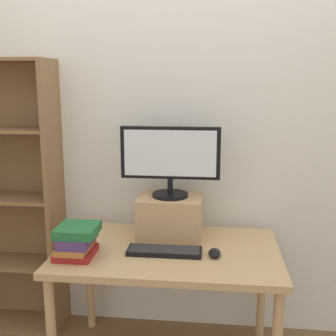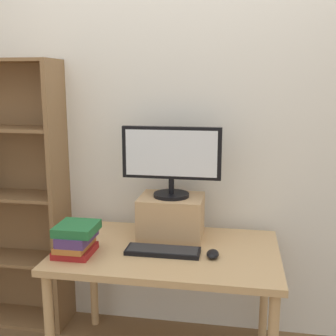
{
  "view_description": "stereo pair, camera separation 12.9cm",
  "coord_description": "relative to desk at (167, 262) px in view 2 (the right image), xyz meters",
  "views": [
    {
      "loc": [
        0.24,
        -2.14,
        1.6
      ],
      "look_at": [
        -0.01,
        0.08,
        1.14
      ],
      "focal_mm": 45.0,
      "sensor_mm": 36.0,
      "label": 1
    },
    {
      "loc": [
        0.37,
        -2.13,
        1.6
      ],
      "look_at": [
        -0.01,
        0.08,
        1.14
      ],
      "focal_mm": 45.0,
      "sensor_mm": 36.0,
      "label": 2
    }
  ],
  "objects": [
    {
      "name": "back_wall",
      "position": [
        0.0,
        0.48,
        0.67
      ],
      "size": [
        7.0,
        0.08,
        2.6
      ],
      "color": "silver",
      "rests_on": "ground_plane"
    },
    {
      "name": "desk",
      "position": [
        0.0,
        0.0,
        0.0
      ],
      "size": [
        1.2,
        0.76,
        0.71
      ],
      "color": "tan",
      "rests_on": "ground_plane"
    },
    {
      "name": "bookshelf_unit",
      "position": [
        -1.17,
        0.33,
        0.25
      ],
      "size": [
        0.82,
        0.28,
        1.74
      ],
      "color": "olive",
      "rests_on": "ground_plane"
    },
    {
      "name": "riser_box",
      "position": [
        -0.01,
        0.19,
        0.2
      ],
      "size": [
        0.36,
        0.29,
        0.24
      ],
      "color": "tan",
      "rests_on": "desk"
    },
    {
      "name": "computer_monitor",
      "position": [
        -0.01,
        0.19,
        0.55
      ],
      "size": [
        0.57,
        0.21,
        0.4
      ],
      "color": "black",
      "rests_on": "riser_box"
    },
    {
      "name": "keyboard",
      "position": [
        -0.01,
        -0.07,
        0.09
      ],
      "size": [
        0.39,
        0.13,
        0.02
      ],
      "color": "black",
      "rests_on": "desk"
    },
    {
      "name": "computer_mouse",
      "position": [
        0.25,
        -0.08,
        0.1
      ],
      "size": [
        0.06,
        0.1,
        0.04
      ],
      "color": "black",
      "rests_on": "desk"
    },
    {
      "name": "book_stack",
      "position": [
        -0.46,
        -0.15,
        0.16
      ],
      "size": [
        0.21,
        0.25,
        0.17
      ],
      "color": "maroon",
      "rests_on": "desk"
    }
  ]
}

